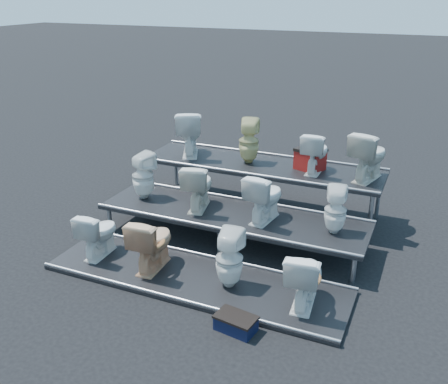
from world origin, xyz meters
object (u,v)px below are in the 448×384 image
at_px(toilet_1, 152,242).
at_px(toilet_11, 369,155).
at_px(toilet_5, 198,186).
at_px(toilet_8, 189,133).
at_px(toilet_2, 229,259).
at_px(toilet_6, 265,197).
at_px(toilet_4, 143,176).
at_px(red_crate, 310,160).
at_px(toilet_10, 315,152).
at_px(toilet_9, 249,141).
at_px(toilet_3, 304,277).
at_px(step_stool, 236,324).
at_px(toilet_0, 98,233).
at_px(toilet_7, 336,210).

xyz_separation_m(toilet_1, toilet_11, (2.46, 2.60, 0.81)).
height_order(toilet_5, toilet_8, toilet_8).
relative_size(toilet_2, toilet_6, 1.07).
relative_size(toilet_2, toilet_4, 1.03).
bearing_deg(red_crate, toilet_10, -19.25).
relative_size(toilet_8, toilet_11, 1.04).
height_order(toilet_9, toilet_11, toilet_11).
bearing_deg(toilet_2, toilet_8, -57.62).
bearing_deg(red_crate, toilet_3, -55.90).
bearing_deg(toilet_8, toilet_4, 56.64).
bearing_deg(toilet_4, red_crate, -129.29).
relative_size(toilet_1, step_stool, 1.71).
height_order(toilet_2, toilet_5, toilet_5).
relative_size(toilet_3, toilet_11, 0.96).
bearing_deg(toilet_4, toilet_11, -137.92).
height_order(toilet_0, toilet_4, toilet_4).
bearing_deg(toilet_7, toilet_5, -8.95).
bearing_deg(toilet_3, toilet_10, -82.98).
bearing_deg(toilet_11, toilet_1, 61.79).
bearing_deg(toilet_1, toilet_4, -57.00).
distance_m(toilet_0, toilet_10, 3.70).
bearing_deg(toilet_0, toilet_8, -95.57).
distance_m(toilet_1, toilet_9, 2.75).
bearing_deg(toilet_2, toilet_5, -53.90).
height_order(toilet_3, toilet_6, toilet_6).
distance_m(toilet_0, toilet_1, 0.91).
relative_size(toilet_1, toilet_8, 0.95).
bearing_deg(toilet_6, toilet_3, 134.99).
height_order(toilet_0, toilet_11, toilet_11).
relative_size(toilet_4, toilet_6, 1.04).
height_order(toilet_11, step_stool, toilet_11).
xyz_separation_m(toilet_7, toilet_9, (-1.82, 1.30, 0.44)).
xyz_separation_m(toilet_0, toilet_5, (0.98, 1.30, 0.43)).
bearing_deg(toilet_8, red_crate, 157.38).
bearing_deg(toilet_7, toilet_11, -108.33).
bearing_deg(toilet_9, toilet_1, 67.98).
height_order(toilet_2, red_crate, red_crate).
xyz_separation_m(toilet_4, toilet_11, (3.39, 1.30, 0.41)).
bearing_deg(toilet_10, toilet_0, 46.65).
distance_m(toilet_5, toilet_9, 1.41).
xyz_separation_m(toilet_0, toilet_10, (2.51, 2.60, 0.79)).
bearing_deg(toilet_2, toilet_10, -103.36).
xyz_separation_m(toilet_1, toilet_8, (-0.74, 2.60, 0.82)).
distance_m(toilet_6, red_crate, 1.43).
xyz_separation_m(toilet_0, toilet_8, (0.17, 2.60, 0.86)).
height_order(toilet_1, toilet_10, toilet_10).
height_order(toilet_4, toilet_8, toilet_8).
bearing_deg(toilet_6, toilet_5, 7.82).
xyz_separation_m(toilet_0, toilet_7, (3.15, 1.30, 0.40)).
relative_size(toilet_0, red_crate, 1.60).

